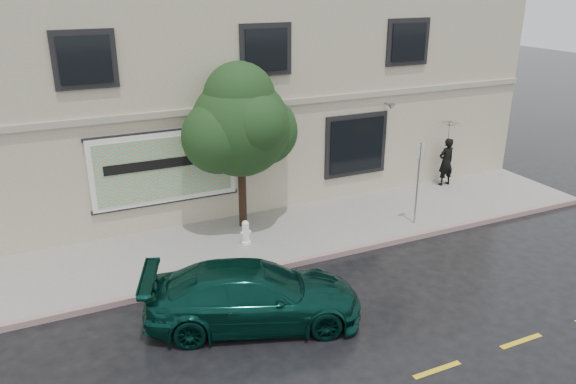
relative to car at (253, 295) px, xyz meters
name	(u,v)px	position (x,y,z in m)	size (l,w,h in m)	color
ground	(346,286)	(2.63, 0.47, -0.68)	(90.00, 90.00, 0.00)	black
sidewalk	(290,233)	(2.63, 3.72, -0.61)	(20.00, 3.50, 0.15)	#9A9892
curb	(318,258)	(2.63, 1.97, -0.61)	(20.00, 0.18, 0.16)	gray
road_marking	(437,370)	(2.63, -3.03, -0.68)	(19.00, 0.12, 0.01)	gold
building	(223,86)	(2.63, 9.46, 2.82)	(20.00, 8.12, 7.00)	beige
billboard	(165,168)	(-0.57, 5.38, 1.37)	(4.30, 0.16, 2.20)	white
car	(253,295)	(0.00, 0.00, 0.00)	(2.08, 4.70, 1.37)	#08312A
pedestrian	(446,162)	(9.35, 4.98, 0.33)	(0.63, 0.41, 1.73)	black
umbrella	(450,129)	(9.35, 4.98, 1.55)	(0.94, 0.94, 0.69)	black
street_tree	(240,127)	(1.50, 4.67, 2.51)	(2.84, 2.84, 4.48)	#2F1E15
fire_hydrant	(246,232)	(1.13, 3.47, -0.19)	(0.29, 0.27, 0.71)	white
sign_pole	(418,176)	(6.30, 2.65, 0.99)	(0.31, 0.08, 2.53)	#93959C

